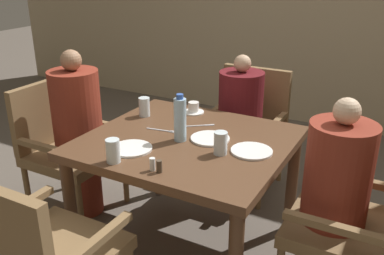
{
  "coord_description": "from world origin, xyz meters",
  "views": [
    {
      "loc": [
        1.09,
        -1.94,
        1.69
      ],
      "look_at": [
        0.0,
        0.05,
        0.78
      ],
      "focal_mm": 40.0,
      "sensor_mm": 36.0,
      "label": 1
    }
  ],
  "objects_px": {
    "teacup_with_saucer": "(194,108)",
    "diner_in_left_chair": "(79,134)",
    "plate_dessert_center": "(252,151)",
    "plate_main_left": "(132,148)",
    "chair_right_side": "(362,220)",
    "glass_tall_mid": "(221,143)",
    "chair_near_corner": "(39,252)",
    "chair_far_side": "(247,124)",
    "glass_tall_far": "(144,107)",
    "water_bottle": "(180,119)",
    "glass_tall_near": "(113,151)",
    "diner_in_right_chair": "(334,201)",
    "diner_in_far_chair": "(240,124)",
    "plate_main_right": "(210,139)",
    "chair_left_side": "(64,142)"
  },
  "relations": [
    {
      "from": "chair_right_side",
      "to": "chair_far_side",
      "type": "bearing_deg",
      "value": 136.41
    },
    {
      "from": "chair_near_corner",
      "to": "plate_main_left",
      "type": "distance_m",
      "value": 0.7
    },
    {
      "from": "plate_main_right",
      "to": "teacup_with_saucer",
      "type": "relative_size",
      "value": 1.6
    },
    {
      "from": "chair_near_corner",
      "to": "glass_tall_mid",
      "type": "height_order",
      "value": "chair_near_corner"
    },
    {
      "from": "chair_far_side",
      "to": "water_bottle",
      "type": "xyz_separation_m",
      "value": [
        -0.03,
        -0.96,
        0.36
      ]
    },
    {
      "from": "chair_right_side",
      "to": "plate_main_right",
      "type": "xyz_separation_m",
      "value": [
        -0.85,
        0.05,
        0.24
      ]
    },
    {
      "from": "teacup_with_saucer",
      "to": "glass_tall_far",
      "type": "distance_m",
      "value": 0.32
    },
    {
      "from": "chair_near_corner",
      "to": "glass_tall_near",
      "type": "bearing_deg",
      "value": 85.06
    },
    {
      "from": "diner_in_far_chair",
      "to": "glass_tall_near",
      "type": "distance_m",
      "value": 1.26
    },
    {
      "from": "plate_dessert_center",
      "to": "water_bottle",
      "type": "distance_m",
      "value": 0.43
    },
    {
      "from": "teacup_with_saucer",
      "to": "diner_in_left_chair",
      "type": "bearing_deg",
      "value": -148.57
    },
    {
      "from": "chair_near_corner",
      "to": "water_bottle",
      "type": "distance_m",
      "value": 0.98
    },
    {
      "from": "chair_left_side",
      "to": "plate_main_right",
      "type": "bearing_deg",
      "value": 2.64
    },
    {
      "from": "diner_in_far_chair",
      "to": "plate_dessert_center",
      "type": "height_order",
      "value": "diner_in_far_chair"
    },
    {
      "from": "glass_tall_near",
      "to": "glass_tall_far",
      "type": "relative_size",
      "value": 1.0
    },
    {
      "from": "diner_in_left_chair",
      "to": "chair_far_side",
      "type": "xyz_separation_m",
      "value": [
        0.83,
        0.93,
        -0.1
      ]
    },
    {
      "from": "chair_right_side",
      "to": "plate_dessert_center",
      "type": "xyz_separation_m",
      "value": [
        -0.59,
        0.01,
        0.24
      ]
    },
    {
      "from": "chair_near_corner",
      "to": "glass_tall_mid",
      "type": "relative_size",
      "value": 7.36
    },
    {
      "from": "chair_left_side",
      "to": "diner_in_far_chair",
      "type": "height_order",
      "value": "diner_in_far_chair"
    },
    {
      "from": "diner_in_far_chair",
      "to": "teacup_with_saucer",
      "type": "distance_m",
      "value": 0.47
    },
    {
      "from": "diner_in_far_chair",
      "to": "plate_main_right",
      "type": "xyz_separation_m",
      "value": [
        0.12,
        -0.73,
        0.19
      ]
    },
    {
      "from": "plate_main_left",
      "to": "teacup_with_saucer",
      "type": "xyz_separation_m",
      "value": [
        0.01,
        0.67,
        0.02
      ]
    },
    {
      "from": "glass_tall_far",
      "to": "chair_right_side",
      "type": "bearing_deg",
      "value": -7.83
    },
    {
      "from": "chair_right_side",
      "to": "teacup_with_saucer",
      "type": "distance_m",
      "value": 1.24
    },
    {
      "from": "diner_in_right_chair",
      "to": "water_bottle",
      "type": "distance_m",
      "value": 0.9
    },
    {
      "from": "chair_far_side",
      "to": "diner_in_right_chair",
      "type": "bearing_deg",
      "value": -48.11
    },
    {
      "from": "diner_in_left_chair",
      "to": "plate_dessert_center",
      "type": "relative_size",
      "value": 5.21
    },
    {
      "from": "plate_main_left",
      "to": "water_bottle",
      "type": "bearing_deg",
      "value": 54.65
    },
    {
      "from": "chair_right_side",
      "to": "glass_tall_far",
      "type": "bearing_deg",
      "value": 172.17
    },
    {
      "from": "plate_main_left",
      "to": "plate_main_right",
      "type": "distance_m",
      "value": 0.45
    },
    {
      "from": "chair_far_side",
      "to": "diner_in_left_chair",
      "type": "bearing_deg",
      "value": -131.89
    },
    {
      "from": "chair_near_corner",
      "to": "glass_tall_far",
      "type": "relative_size",
      "value": 7.36
    },
    {
      "from": "diner_in_left_chair",
      "to": "plate_main_left",
      "type": "bearing_deg",
      "value": -23.06
    },
    {
      "from": "diner_in_left_chair",
      "to": "diner_in_far_chair",
      "type": "distance_m",
      "value": 1.14
    },
    {
      "from": "diner_in_left_chair",
      "to": "plate_main_right",
      "type": "relative_size",
      "value": 5.21
    },
    {
      "from": "diner_in_far_chair",
      "to": "diner_in_right_chair",
      "type": "bearing_deg",
      "value": -43.34
    },
    {
      "from": "diner_in_right_chair",
      "to": "glass_tall_far",
      "type": "distance_m",
      "value": 1.29
    },
    {
      "from": "diner_in_left_chair",
      "to": "glass_tall_mid",
      "type": "height_order",
      "value": "diner_in_left_chair"
    },
    {
      "from": "plate_dessert_center",
      "to": "diner_in_left_chair",
      "type": "bearing_deg",
      "value": -179.73
    },
    {
      "from": "diner_in_left_chair",
      "to": "plate_main_right",
      "type": "bearing_deg",
      "value": 3.04
    },
    {
      "from": "water_bottle",
      "to": "glass_tall_mid",
      "type": "relative_size",
      "value": 2.21
    },
    {
      "from": "glass_tall_mid",
      "to": "plate_dessert_center",
      "type": "bearing_deg",
      "value": 35.72
    },
    {
      "from": "chair_near_corner",
      "to": "plate_main_right",
      "type": "distance_m",
      "value": 1.06
    },
    {
      "from": "chair_far_side",
      "to": "chair_near_corner",
      "type": "relative_size",
      "value": 1.0
    },
    {
      "from": "chair_far_side",
      "to": "diner_in_right_chair",
      "type": "xyz_separation_m",
      "value": [
        0.83,
        -0.93,
        0.07
      ]
    },
    {
      "from": "teacup_with_saucer",
      "to": "glass_tall_far",
      "type": "bearing_deg",
      "value": -140.31
    },
    {
      "from": "diner_in_far_chair",
      "to": "diner_in_right_chair",
      "type": "height_order",
      "value": "diner_in_right_chair"
    },
    {
      "from": "diner_in_left_chair",
      "to": "teacup_with_saucer",
      "type": "relative_size",
      "value": 8.33
    },
    {
      "from": "plate_dessert_center",
      "to": "glass_tall_far",
      "type": "xyz_separation_m",
      "value": [
        -0.81,
        0.19,
        0.06
      ]
    },
    {
      "from": "plate_main_left",
      "to": "water_bottle",
      "type": "xyz_separation_m",
      "value": [
        0.17,
        0.23,
        0.12
      ]
    }
  ]
}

